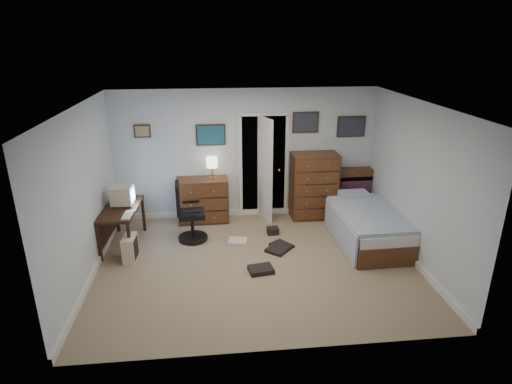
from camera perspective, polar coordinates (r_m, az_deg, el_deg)
floor at (r=6.89m, az=0.06°, el=-9.57°), size 5.00×4.00×0.02m
computer_desk at (r=7.60m, az=-18.09°, el=-3.14°), size 0.62×1.22×0.69m
crt_monitor at (r=7.59m, az=-17.38°, el=-0.40°), size 0.37×0.35×0.33m
keyboard at (r=7.16m, az=-16.73°, el=-2.96°), size 0.16×0.37×0.02m
pc_tower at (r=7.18m, az=-16.43°, el=-7.20°), size 0.21×0.40×0.41m
office_chair at (r=7.54m, az=-9.00°, el=-3.48°), size 0.55×0.55×1.07m
media_stack at (r=8.81m, az=-16.68°, el=-0.33°), size 0.19×0.19×0.89m
low_dresser at (r=8.28m, az=-7.09°, el=-1.06°), size 0.98×0.52×0.85m
table_lamp at (r=8.04m, az=-5.89°, el=3.86°), size 0.22×0.22×0.42m
doorway at (r=8.62m, az=0.75°, el=4.00°), size 0.96×1.12×2.05m
tall_dresser at (r=8.41m, az=7.70°, el=0.84°), size 0.89×0.54×1.29m
headboard_bookcase at (r=8.82m, az=13.47°, el=0.34°), size 1.04×0.28×0.93m
bed at (r=7.71m, az=14.45°, el=-4.26°), size 1.09×1.97×0.64m
wall_posters at (r=8.18m, az=2.58°, el=8.48°), size 4.38×0.04×0.60m
floor_clutter at (r=7.24m, az=1.50°, el=-7.63°), size 1.14×1.54×0.13m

